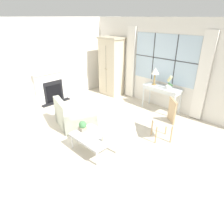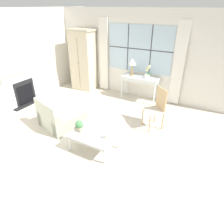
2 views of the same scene
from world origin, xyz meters
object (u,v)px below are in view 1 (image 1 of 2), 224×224
(armchair_upholstered, at_px, (74,117))
(coffee_table, at_px, (93,137))
(fireplace, at_px, (51,83))
(potted_plant_small, at_px, (83,126))
(console_table, at_px, (162,90))
(side_chair_wooden, at_px, (167,118))
(potted_orchid, at_px, (169,83))
(pillar_candle, at_px, (103,139))
(table_lamp, at_px, (155,72))
(armoire, at_px, (111,67))

(armchair_upholstered, relative_size, coffee_table, 1.18)
(fireplace, distance_m, potted_plant_small, 3.07)
(console_table, relative_size, coffee_table, 1.24)
(fireplace, relative_size, potted_plant_small, 8.96)
(fireplace, distance_m, armchair_upholstered, 2.07)
(armchair_upholstered, distance_m, side_chair_wooden, 2.52)
(console_table, relative_size, potted_orchid, 2.94)
(potted_orchid, distance_m, side_chair_wooden, 1.62)
(potted_plant_small, bearing_deg, console_table, 86.08)
(console_table, height_order, pillar_candle, console_table)
(potted_orchid, xyz_separation_m, armchair_upholstered, (-1.39, -2.56, -0.71))
(table_lamp, height_order, side_chair_wooden, table_lamp)
(fireplace, relative_size, coffee_table, 2.17)
(side_chair_wooden, bearing_deg, armoire, 157.76)
(table_lamp, bearing_deg, fireplace, -143.11)
(fireplace, xyz_separation_m, potted_plant_small, (2.93, -0.88, -0.17))
(armoire, distance_m, side_chair_wooden, 3.57)
(console_table, xyz_separation_m, side_chair_wooden, (1.03, -1.38, -0.11))
(pillar_candle, bearing_deg, potted_orchid, 94.64)
(potted_plant_small, bearing_deg, armchair_upholstered, 156.39)
(side_chair_wooden, bearing_deg, fireplace, -169.91)
(armoire, bearing_deg, potted_plant_small, -55.38)
(armchair_upholstered, bearing_deg, side_chair_wooden, 28.77)
(fireplace, height_order, console_table, fireplace)
(fireplace, height_order, table_lamp, fireplace)
(armoire, relative_size, pillar_candle, 15.72)
(armoire, xyz_separation_m, pillar_candle, (2.72, -2.93, -0.62))
(fireplace, bearing_deg, coffee_table, -14.66)
(fireplace, height_order, coffee_table, fireplace)
(potted_plant_small, bearing_deg, table_lamp, 92.13)
(armoire, distance_m, pillar_candle, 4.04)
(potted_orchid, relative_size, armchair_upholstered, 0.36)
(armchair_upholstered, relative_size, pillar_candle, 8.56)
(potted_plant_small, bearing_deg, potted_orchid, 81.70)
(armoire, relative_size, coffee_table, 2.17)
(fireplace, distance_m, table_lamp, 3.57)
(pillar_candle, bearing_deg, coffee_table, -177.43)
(console_table, relative_size, pillar_candle, 8.94)
(side_chair_wooden, xyz_separation_m, pillar_candle, (-0.56, -1.59, -0.14))
(side_chair_wooden, bearing_deg, potted_orchid, 120.58)
(console_table, relative_size, side_chair_wooden, 1.15)
(fireplace, xyz_separation_m, coffee_table, (3.28, -0.86, -0.33))
(potted_orchid, bearing_deg, potted_plant_small, -98.30)
(coffee_table, bearing_deg, pillar_candle, 2.57)
(side_chair_wooden, bearing_deg, pillar_candle, -109.50)
(armoire, xyz_separation_m, armchair_upholstered, (1.09, -2.54, -0.81))
(potted_orchid, bearing_deg, pillar_candle, -85.36)
(armchair_upholstered, relative_size, side_chair_wooden, 1.10)
(pillar_candle, bearing_deg, armchair_upholstered, 166.70)
(side_chair_wooden, distance_m, pillar_candle, 1.69)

